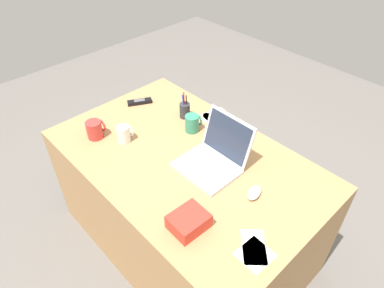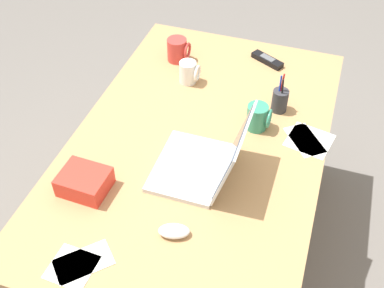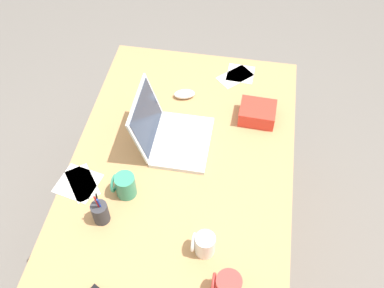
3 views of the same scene
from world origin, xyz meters
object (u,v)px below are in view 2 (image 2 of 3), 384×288
computer_mouse (174,231)px  coffee_mug_white (189,72)px  coffee_mug_spare (258,117)px  pen_holder (280,100)px  coffee_mug_tall (178,50)px  snack_bag (84,182)px  cordless_phone (267,60)px  laptop (204,162)px

computer_mouse → coffee_mug_white: 0.81m
computer_mouse → coffee_mug_white: (-0.78, -0.21, 0.03)m
coffee_mug_spare → pen_holder: 0.15m
coffee_mug_tall → coffee_mug_spare: bearing=53.0°
coffee_mug_tall → coffee_mug_white: bearing=35.3°
computer_mouse → snack_bag: 0.37m
coffee_mug_tall → cordless_phone: coffee_mug_tall is taller
coffee_mug_spare → coffee_mug_white: bearing=-119.4°
laptop → cordless_phone: 0.75m
cordless_phone → computer_mouse: bearing=-4.6°
computer_mouse → snack_bag: (-0.08, -0.36, 0.02)m
coffee_mug_tall → pen_holder: 0.55m
coffee_mug_white → computer_mouse: bearing=15.3°
coffee_mug_white → snack_bag: coffee_mug_white is taller
coffee_mug_spare → cordless_phone: size_ratio=0.65×
cordless_phone → pen_holder: size_ratio=0.92×
pen_holder → snack_bag: pen_holder is taller
coffee_mug_white → snack_bag: bearing=-11.6°
laptop → pen_holder: laptop is taller
laptop → coffee_mug_spare: size_ratio=2.98×
coffee_mug_white → coffee_mug_tall: size_ratio=0.92×
pen_holder → snack_bag: (0.63, -0.55, -0.01)m
pen_holder → snack_bag: size_ratio=1.07×
coffee_mug_white → cordless_phone: bearing=130.7°
laptop → coffee_mug_white: (-0.49, -0.22, -0.00)m
laptop → pen_holder: size_ratio=1.80×
coffee_mug_tall → pen_holder: pen_holder is taller
coffee_mug_tall → coffee_mug_spare: size_ratio=1.01×
computer_mouse → pen_holder: 0.74m
laptop → coffee_mug_spare: 0.32m
snack_bag → laptop: bearing=119.0°
cordless_phone → coffee_mug_spare: bearing=6.9°
coffee_mug_white → snack_bag: 0.71m
snack_bag → computer_mouse: bearing=76.9°
cordless_phone → pen_holder: 0.34m
laptop → computer_mouse: bearing=-1.9°
coffee_mug_spare → cordless_phone: bearing=-173.1°
laptop → snack_bag: laptop is taller
coffee_mug_spare → cordless_phone: (-0.45, -0.05, -0.04)m
coffee_mug_white → coffee_mug_tall: (-0.14, -0.10, 0.00)m
coffee_mug_white → cordless_phone: size_ratio=0.61×
laptop → coffee_mug_spare: laptop is taller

